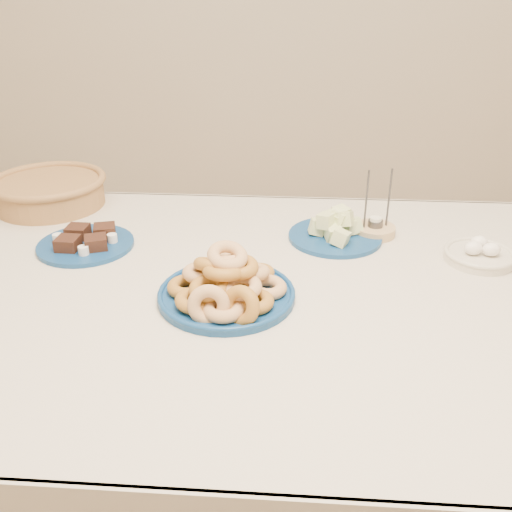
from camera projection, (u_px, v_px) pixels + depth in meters
name	position (u px, v px, depth m)	size (l,w,h in m)	color
dining_table	(258.00, 327.00, 1.29)	(1.71, 1.11, 0.75)	brown
donut_platter	(226.00, 286.00, 1.17)	(0.31, 0.31, 0.13)	navy
melon_plate	(336.00, 230.00, 1.45)	(0.24, 0.24, 0.08)	navy
brownie_plate	(86.00, 242.00, 1.41)	(0.29, 0.29, 0.04)	navy
wicker_basket	(49.00, 190.00, 1.65)	(0.39, 0.39, 0.09)	brown
candle_holder	(375.00, 229.00, 1.48)	(0.13, 0.13, 0.18)	tan
egg_bowl	(480.00, 254.00, 1.34)	(0.18, 0.18, 0.05)	beige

